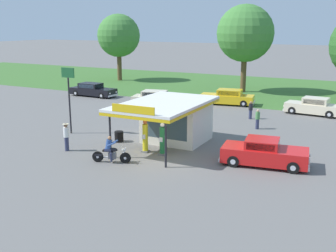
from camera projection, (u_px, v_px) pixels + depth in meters
ground_plane at (161, 162)px, 23.93m from camera, size 300.00×300.00×0.00m
grass_verge_strip at (277, 90)px, 49.86m from camera, size 120.00×24.00×0.01m
service_station_kiosk at (174, 117)px, 27.45m from camera, size 4.59×7.58×3.42m
gas_pump_nearside at (145, 137)px, 25.51m from camera, size 0.44×0.44×2.05m
gas_pump_offside at (162, 140)px, 24.98m from camera, size 0.44×0.44×2.00m
motorcycle_with_rider at (111, 152)px, 23.59m from camera, size 2.18×0.94×1.58m
featured_classic_sedan at (264, 153)px, 23.18m from camera, size 5.11×2.58×1.52m
parked_car_back_row_left at (227, 97)px, 40.88m from camera, size 5.62×2.75×1.51m
parked_car_back_row_far_left at (313, 107)px, 36.24m from camera, size 4.98×2.19×1.52m
parked_car_back_row_centre at (159, 99)px, 40.32m from camera, size 5.78×3.05×1.45m
parked_car_second_row_spare at (93, 90)px, 45.61m from camera, size 5.46×2.00×1.45m
bystander_leaning_by_kiosk at (258, 119)px, 31.21m from camera, size 0.34×0.34×1.53m
bystander_standing_back_lot at (251, 110)px, 34.56m from camera, size 0.34×0.34×1.50m
bystander_admiring_sedan at (66, 136)px, 25.76m from camera, size 0.39×0.39×1.77m
tree_oak_distant_spare at (245, 34)px, 47.09m from camera, size 6.54×6.54×10.04m
tree_oak_far_left at (118, 36)px, 57.49m from camera, size 5.93×5.93×9.22m
roadside_pole_sign at (69, 89)px, 29.41m from camera, size 1.10×0.12×4.78m
spare_tire_stack at (119, 137)px, 27.91m from camera, size 0.60×0.60×0.72m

